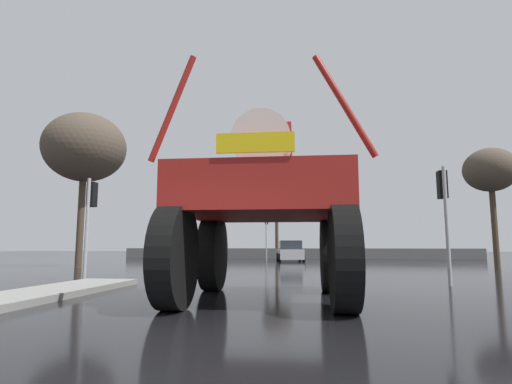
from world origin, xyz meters
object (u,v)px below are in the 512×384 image
(sedan_ahead, at_px, (290,252))
(traffic_signal_near_right, at_px, (444,199))
(traffic_signal_near_left, at_px, (91,206))
(traffic_signal_far_left, at_px, (267,225))
(oversize_sprayer, at_px, (265,206))
(bare_tree_left, at_px, (85,148))
(bare_tree_right, at_px, (490,171))
(bare_tree_far_center, at_px, (277,198))

(sedan_ahead, relative_size, traffic_signal_near_right, 1.22)
(traffic_signal_near_left, distance_m, traffic_signal_far_left, 20.43)
(oversize_sprayer, bearing_deg, traffic_signal_far_left, 4.61)
(sedan_ahead, relative_size, traffic_signal_near_left, 1.26)
(sedan_ahead, height_order, traffic_signal_near_right, traffic_signal_near_right)
(sedan_ahead, xyz_separation_m, bare_tree_left, (-10.55, -10.39, 5.72))
(bare_tree_left, bearing_deg, traffic_signal_near_right, -24.88)
(traffic_signal_far_left, bearing_deg, traffic_signal_near_left, -100.46)
(oversize_sprayer, height_order, traffic_signal_far_left, oversize_sprayer)
(bare_tree_left, bearing_deg, bare_tree_right, 8.40)
(oversize_sprayer, bearing_deg, bare_tree_right, -38.11)
(traffic_signal_near_right, distance_m, bare_tree_left, 18.22)
(oversize_sprayer, relative_size, bare_tree_right, 0.83)
(oversize_sprayer, height_order, bare_tree_left, bare_tree_left)
(traffic_signal_far_left, height_order, bare_tree_far_center, bare_tree_far_center)
(sedan_ahead, height_order, bare_tree_far_center, bare_tree_far_center)
(traffic_signal_far_left, bearing_deg, bare_tree_right, -35.00)
(traffic_signal_near_right, relative_size, traffic_signal_far_left, 0.92)
(oversize_sprayer, xyz_separation_m, traffic_signal_near_right, (4.94, 3.81, 0.51))
(traffic_signal_near_left, relative_size, bare_tree_right, 0.53)
(oversize_sprayer, xyz_separation_m, traffic_signal_far_left, (-2.65, 23.90, 0.72))
(bare_tree_far_center, bearing_deg, traffic_signal_far_left, -92.30)
(oversize_sprayer, height_order, traffic_signal_near_left, oversize_sprayer)
(sedan_ahead, xyz_separation_m, traffic_signal_near_right, (5.60, -17.88, 1.84))
(sedan_ahead, bearing_deg, bare_tree_far_center, 3.58)
(traffic_signal_far_left, distance_m, bare_tree_left, 15.66)
(traffic_signal_near_left, relative_size, traffic_signal_near_right, 0.97)
(bare_tree_right, bearing_deg, traffic_signal_near_right, -118.28)
(oversize_sprayer, distance_m, traffic_signal_far_left, 24.06)
(bare_tree_right, relative_size, bare_tree_far_center, 0.91)
(oversize_sprayer, distance_m, traffic_signal_near_left, 7.43)
(oversize_sprayer, relative_size, traffic_signal_far_left, 1.42)
(bare_tree_right, bearing_deg, traffic_signal_far_left, 145.00)
(oversize_sprayer, relative_size, bare_tree_left, 0.65)
(oversize_sprayer, distance_m, traffic_signal_near_right, 6.26)
(oversize_sprayer, distance_m, bare_tree_left, 16.51)
(bare_tree_left, bearing_deg, oversize_sprayer, -45.25)
(sedan_ahead, bearing_deg, oversize_sprayer, 174.05)
(oversize_sprayer, xyz_separation_m, traffic_signal_near_left, (-6.36, 3.81, 0.43))
(oversize_sprayer, height_order, traffic_signal_near_right, oversize_sprayer)
(traffic_signal_near_right, xyz_separation_m, traffic_signal_far_left, (-7.60, 20.09, 0.22))
(bare_tree_left, distance_m, bare_tree_far_center, 21.07)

